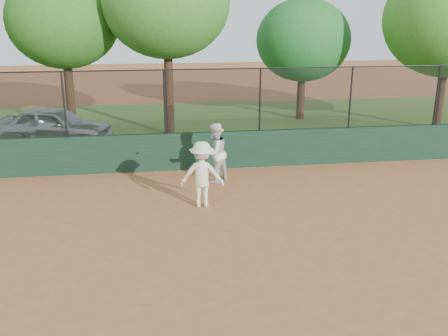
{
  "coord_description": "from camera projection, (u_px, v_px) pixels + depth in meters",
  "views": [
    {
      "loc": [
        -0.87,
        -9.35,
        4.9
      ],
      "look_at": [
        0.8,
        2.2,
        1.2
      ],
      "focal_mm": 40.0,
      "sensor_mm": 36.0,
      "label": 1
    }
  ],
  "objects": [
    {
      "name": "back_wall",
      "position": [
        182.0,
        151.0,
        15.9
      ],
      "size": [
        26.0,
        0.2,
        1.2
      ],
      "primitive_type": "cube",
      "color": "#183522",
      "rests_on": "ground"
    },
    {
      "name": "tree_3",
      "position": [
        303.0,
        40.0,
        22.5
      ],
      "size": [
        4.29,
        3.9,
        5.46
      ],
      "color": "#3E2614",
      "rests_on": "ground"
    },
    {
      "name": "fence_assembly",
      "position": [
        180.0,
        101.0,
        15.4
      ],
      "size": [
        26.0,
        0.06,
        2.0
      ],
      "color": "black",
      "rests_on": "back_wall"
    },
    {
      "name": "grass_strip",
      "position": [
        174.0,
        128.0,
        21.74
      ],
      "size": [
        36.0,
        12.0,
        0.01
      ],
      "primitive_type": "cube",
      "color": "#375A1C",
      "rests_on": "ground"
    },
    {
      "name": "player_main",
      "position": [
        202.0,
        174.0,
        12.82
      ],
      "size": [
        1.22,
        0.84,
        2.11
      ],
      "color": "beige",
      "rests_on": "ground"
    },
    {
      "name": "player_second",
      "position": [
        215.0,
        153.0,
        14.69
      ],
      "size": [
        1.09,
        1.07,
        1.77
      ],
      "primitive_type": "imported",
      "rotation": [
        0.0,
        0.0,
        3.86
      ],
      "color": "silver",
      "rests_on": "ground"
    },
    {
      "name": "tree_2",
      "position": [
        166.0,
        3.0,
        19.01
      ],
      "size": [
        4.93,
        4.49,
        7.32
      ],
      "color": "#442918",
      "rests_on": "ground"
    },
    {
      "name": "parked_car",
      "position": [
        55.0,
        126.0,
        18.83
      ],
      "size": [
        4.54,
        2.72,
        1.45
      ],
      "primitive_type": "imported",
      "rotation": [
        0.0,
        0.0,
        1.32
      ],
      "color": "#A5A9AF",
      "rests_on": "ground"
    },
    {
      "name": "ground",
      "position": [
        201.0,
        256.0,
        10.42
      ],
      "size": [
        80.0,
        80.0,
        0.0
      ],
      "primitive_type": "plane",
      "color": "#A35E34",
      "rests_on": "ground"
    },
    {
      "name": "tree_1",
      "position": [
        63.0,
        21.0,
        19.54
      ],
      "size": [
        4.38,
        3.98,
        6.42
      ],
      "color": "#452F17",
      "rests_on": "ground"
    }
  ]
}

